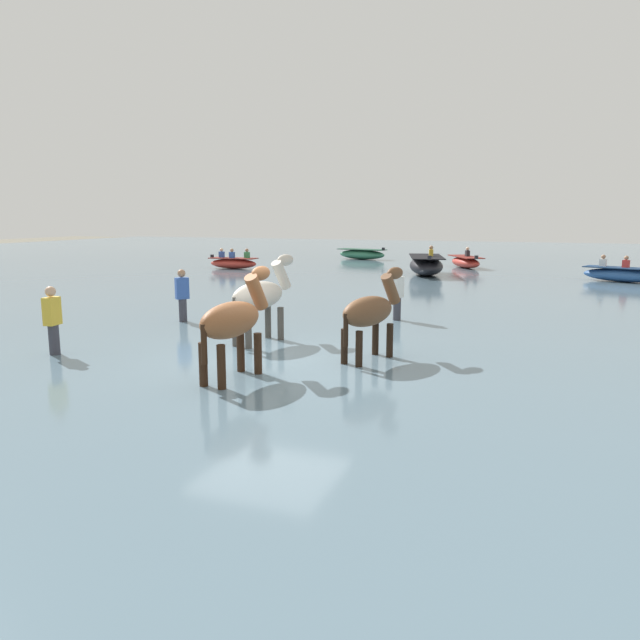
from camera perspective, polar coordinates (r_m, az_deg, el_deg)
name	(u,v)px	position (r m, az deg, el deg)	size (l,w,h in m)	color
ground_plane	(270,378)	(11.12, -4.78, -5.55)	(120.00, 120.00, 0.00)	#666051
water_surface	(397,300)	(20.40, 7.37, 1.92)	(90.00, 90.00, 0.29)	slate
horse_lead_bay	(370,313)	(11.10, 4.83, 0.63)	(0.93, 1.81, 1.98)	brown
horse_trailing_pinto	(261,298)	(12.66, -5.68, 2.14)	(0.87, 1.96, 2.12)	beige
horse_flank_chestnut	(234,322)	(9.85, -8.24, -0.21)	(0.67, 1.94, 2.10)	brown
boat_far_inshore	(465,262)	(32.01, 13.71, 5.41)	(2.28, 3.14, 1.07)	#BC382D
boat_mid_outer	(426,265)	(27.76, 10.09, 5.15)	(2.41, 4.16, 1.33)	black
boat_distant_east	(362,254)	(37.24, 4.01, 6.28)	(3.33, 1.84, 0.77)	#337556
boat_near_starboard	(233,263)	(30.88, -8.27, 5.43)	(2.55, 1.01, 1.03)	#BC382D
boat_distant_west	(625,274)	(27.31, 27.05, 3.89)	(3.35, 2.09, 1.07)	#28518E
person_wading_mid	(182,299)	(15.54, -12.99, 1.94)	(0.36, 0.37, 1.63)	#383842
person_spectator_far	(53,325)	(12.63, -24.12, -0.48)	(0.24, 0.34, 1.63)	#383842
person_onlooker_right	(397,298)	(15.49, 7.38, 2.09)	(0.30, 0.37, 1.63)	#383842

